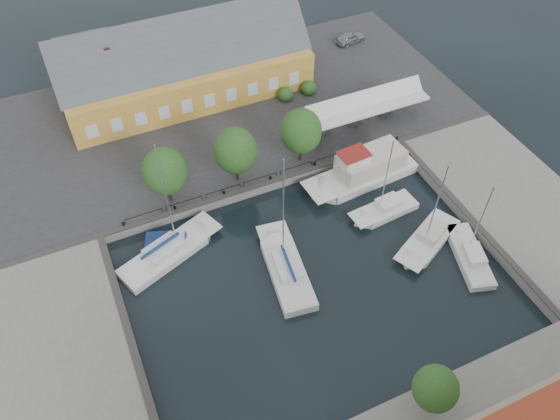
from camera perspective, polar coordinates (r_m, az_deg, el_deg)
name	(u,v)px	position (r m, az deg, el deg)	size (l,w,h in m)	color
ground	(307,266)	(49.54, 2.86, -5.87)	(140.00, 140.00, 0.00)	black
north_quay	(220,116)	(64.20, -6.32, 9.73)	(56.00, 26.00, 1.00)	#2D2D30
west_quay	(60,377)	(46.64, -21.98, -15.91)	(12.00, 24.00, 1.00)	slate
east_quay	(517,204)	(58.52, 23.51, 0.59)	(12.00, 24.00, 1.00)	slate
quay_edge_fittings	(286,222)	(51.35, 0.59, -1.27)	(56.00, 24.72, 0.40)	#383533
warehouse	(180,68)	(65.65, -10.45, 14.39)	(28.56, 14.00, 9.55)	gold
tent_canopy	(365,104)	(61.00, 8.92, 10.85)	(14.00, 4.00, 2.83)	silver
quay_trees	(235,151)	(52.86, -4.68, 6.21)	(18.20, 4.20, 6.30)	black
car_silver	(351,38)	(76.19, 7.40, 17.44)	(1.67, 4.14, 1.41)	#989B9F
car_red	(170,165)	(56.96, -11.42, 4.64)	(1.49, 4.28, 1.41)	#521712
center_sailboat	(286,270)	(48.79, 0.65, -6.27)	(4.19, 10.15, 13.42)	silver
trawler	(364,171)	(56.80, 8.81, 4.01)	(12.66, 4.57, 5.00)	silver
east_boat_a	(385,211)	(54.35, 10.89, -0.07)	(7.21, 2.92, 10.16)	silver
east_boat_b	(428,240)	(52.79, 15.19, -3.09)	(8.33, 5.93, 11.07)	silver
east_boat_c	(470,259)	(52.56, 19.23, -4.83)	(4.24, 7.51, 9.46)	silver
west_boat_a	(169,253)	(51.03, -11.57, -4.47)	(10.48, 6.31, 13.33)	silver
launch_nw	(169,241)	(52.18, -11.48, -3.18)	(4.99, 3.31, 0.88)	navy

